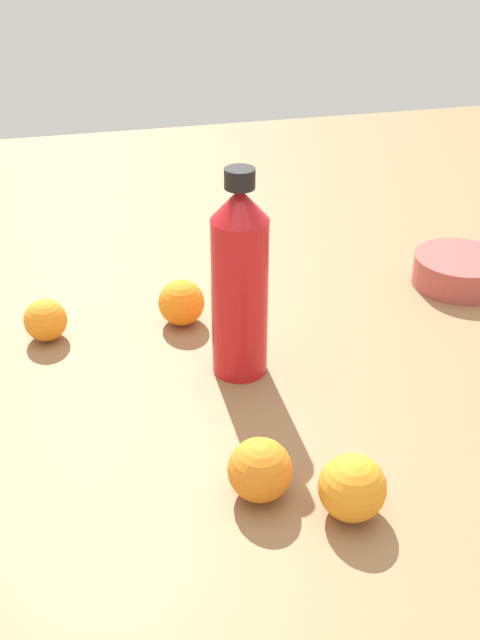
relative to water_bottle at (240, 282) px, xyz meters
The scene contains 7 objects.
ground_plane 0.14m from the water_bottle, behind, with size 2.40×2.40×0.00m, color olive.
water_bottle is the anchor object (origin of this frame).
orange_0 0.19m from the water_bottle, 21.54° to the left, with size 0.07×0.07×0.07m, color orange.
orange_1 0.32m from the water_bottle, behind, with size 0.07×0.07×0.07m, color orange.
orange_2 0.32m from the water_bottle, 60.69° to the left, with size 0.06×0.06×0.06m, color orange.
orange_3 0.27m from the water_bottle, behind, with size 0.07×0.07×0.07m, color orange.
ceramic_bowl 0.46m from the water_bottle, 69.15° to the right, with size 0.15×0.15×0.05m, color #B24C47.
Camera 1 is at (-0.84, 0.21, 0.61)m, focal length 43.07 mm.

